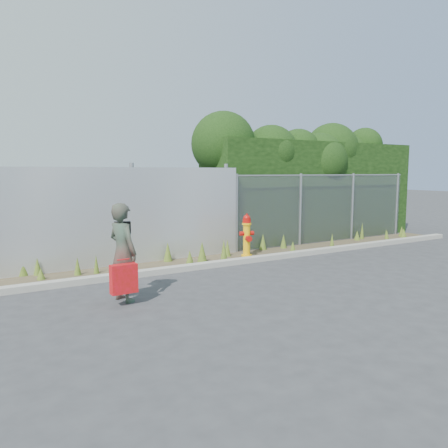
% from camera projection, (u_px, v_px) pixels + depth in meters
% --- Properties ---
extents(ground, '(80.00, 80.00, 0.00)m').
position_uv_depth(ground, '(275.00, 283.00, 8.32)').
color(ground, '#353537').
rests_on(ground, ground).
extents(curb, '(16.00, 0.22, 0.12)m').
position_uv_depth(curb, '(226.00, 263.00, 9.84)').
color(curb, gray).
rests_on(curb, ground).
extents(weed_strip, '(16.00, 1.33, 0.54)m').
position_uv_depth(weed_strip, '(205.00, 256.00, 10.31)').
color(weed_strip, '#473B28').
rests_on(weed_strip, ground).
extents(corrugated_fence, '(8.50, 0.21, 2.30)m').
position_uv_depth(corrugated_fence, '(63.00, 220.00, 9.08)').
color(corrugated_fence, silver).
rests_on(corrugated_fence, ground).
extents(chainlink_fence, '(6.50, 0.07, 2.05)m').
position_uv_depth(chainlink_fence, '(327.00, 208.00, 12.93)').
color(chainlink_fence, gray).
rests_on(chainlink_fence, ground).
extents(hedge, '(7.73, 2.12, 3.79)m').
position_uv_depth(hedge, '(305.00, 173.00, 13.66)').
color(hedge, black).
rests_on(hedge, ground).
extents(fire_hydrant, '(0.36, 0.32, 1.08)m').
position_uv_depth(fire_hydrant, '(247.00, 236.00, 10.77)').
color(fire_hydrant, '#FFB90D').
rests_on(fire_hydrant, ground).
extents(woman, '(0.55, 0.68, 1.61)m').
position_uv_depth(woman, '(123.00, 252.00, 7.06)').
color(woman, '#0F644A').
rests_on(woman, ground).
extents(red_tote_bag, '(0.42, 0.15, 0.55)m').
position_uv_depth(red_tote_bag, '(124.00, 279.00, 6.82)').
color(red_tote_bag, '#AB1509').
extents(black_shoulder_bag, '(0.27, 0.11, 0.20)m').
position_uv_depth(black_shoulder_bag, '(122.00, 228.00, 7.28)').
color(black_shoulder_bag, black).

